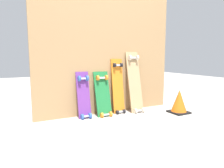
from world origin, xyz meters
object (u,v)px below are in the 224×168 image
at_px(skateboard_purple, 84,97).
at_px(skateboard_green, 103,96).
at_px(skateboard_orange, 118,88).
at_px(traffic_cone, 179,102).
at_px(skateboard_natural, 135,84).

xyz_separation_m(skateboard_purple, skateboard_green, (0.26, -0.02, -0.01)).
relative_size(skateboard_orange, traffic_cone, 2.51).
relative_size(skateboard_purple, skateboard_green, 1.00).
relative_size(skateboard_natural, traffic_cone, 2.79).
height_order(skateboard_natural, traffic_cone, skateboard_natural).
bearing_deg(skateboard_orange, skateboard_natural, -10.96).
relative_size(skateboard_green, skateboard_orange, 0.79).
xyz_separation_m(skateboard_natural, traffic_cone, (0.50, -0.36, -0.24)).
bearing_deg(skateboard_natural, skateboard_green, 178.41).
xyz_separation_m(skateboard_orange, skateboard_natural, (0.25, -0.05, 0.05)).
height_order(skateboard_purple, skateboard_natural, skateboard_natural).
bearing_deg(skateboard_purple, traffic_cone, -17.41).
bearing_deg(skateboard_purple, skateboard_green, -4.67).
relative_size(skateboard_purple, traffic_cone, 1.99).
bearing_deg(skateboard_green, skateboard_orange, 7.95).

